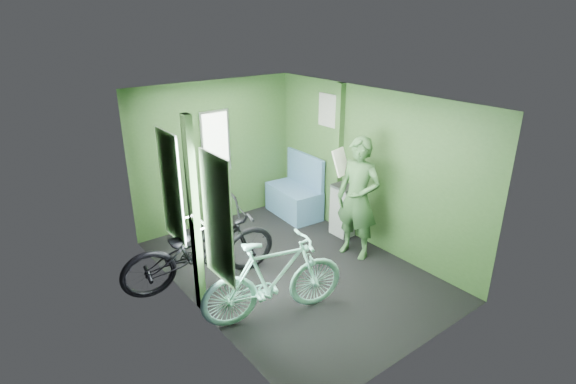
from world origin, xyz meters
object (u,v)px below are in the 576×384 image
at_px(bicycle_mint, 275,316).
at_px(passenger, 358,198).
at_px(bicycle_black, 204,284).
at_px(waste_box, 343,210).
at_px(bench_seat, 295,197).

bearing_deg(bicycle_mint, passenger, -60.00).
bearing_deg(passenger, bicycle_mint, -90.15).
relative_size(bicycle_black, bicycle_mint, 1.19).
relative_size(bicycle_black, waste_box, 2.44).
xyz_separation_m(bicycle_mint, passenger, (1.76, 0.46, 0.86)).
distance_m(passenger, bench_seat, 1.70).
bearing_deg(passenger, waste_box, 138.57).
bearing_deg(bicycle_black, waste_box, -82.95).
relative_size(bicycle_black, bench_seat, 1.90).
distance_m(bicycle_mint, bench_seat, 2.84).
bearing_deg(bicycle_mint, bench_seat, -27.76).
bearing_deg(passenger, bench_seat, 159.13).
xyz_separation_m(bicycle_black, bench_seat, (2.27, 0.99, 0.31)).
bearing_deg(bicycle_black, bicycle_mint, -154.08).
xyz_separation_m(bicycle_black, waste_box, (2.38, -0.05, 0.41)).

